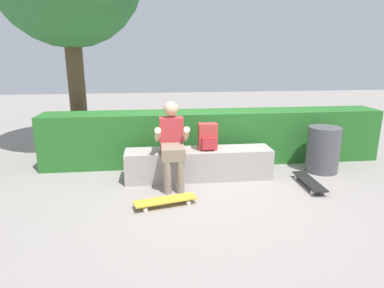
{
  "coord_description": "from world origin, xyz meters",
  "views": [
    {
      "loc": [
        -0.67,
        -4.41,
        1.88
      ],
      "look_at": [
        -0.11,
        0.33,
        0.57
      ],
      "focal_mm": 31.04,
      "sensor_mm": 36.0,
      "label": 1
    }
  ],
  "objects_px": {
    "bench_main": "(199,164)",
    "backpack_on_bench": "(208,137)",
    "skateboard_beside_bench": "(309,181)",
    "trash_bin": "(323,149)",
    "person_skater": "(172,141)",
    "skateboard_near_person": "(166,200)"
  },
  "relations": [
    {
      "from": "skateboard_near_person",
      "to": "trash_bin",
      "type": "relative_size",
      "value": 1.11
    },
    {
      "from": "person_skater",
      "to": "skateboard_near_person",
      "type": "height_order",
      "value": "person_skater"
    },
    {
      "from": "person_skater",
      "to": "skateboard_near_person",
      "type": "bearing_deg",
      "value": -100.63
    },
    {
      "from": "skateboard_beside_bench",
      "to": "backpack_on_bench",
      "type": "bearing_deg",
      "value": 160.23
    },
    {
      "from": "bench_main",
      "to": "trash_bin",
      "type": "height_order",
      "value": "trash_bin"
    },
    {
      "from": "bench_main",
      "to": "person_skater",
      "type": "xyz_separation_m",
      "value": [
        -0.42,
        -0.22,
        0.43
      ]
    },
    {
      "from": "bench_main",
      "to": "skateboard_beside_bench",
      "type": "bearing_deg",
      "value": -18.51
    },
    {
      "from": "skateboard_beside_bench",
      "to": "trash_bin",
      "type": "relative_size",
      "value": 1.08
    },
    {
      "from": "bench_main",
      "to": "person_skater",
      "type": "relative_size",
      "value": 1.84
    },
    {
      "from": "skateboard_near_person",
      "to": "backpack_on_bench",
      "type": "height_order",
      "value": "backpack_on_bench"
    },
    {
      "from": "skateboard_near_person",
      "to": "skateboard_beside_bench",
      "type": "height_order",
      "value": "same"
    },
    {
      "from": "bench_main",
      "to": "backpack_on_bench",
      "type": "xyz_separation_m",
      "value": [
        0.13,
        -0.01,
        0.42
      ]
    },
    {
      "from": "skateboard_beside_bench",
      "to": "trash_bin",
      "type": "height_order",
      "value": "trash_bin"
    },
    {
      "from": "bench_main",
      "to": "skateboard_near_person",
      "type": "xyz_separation_m",
      "value": [
        -0.55,
        -0.92,
        -0.16
      ]
    },
    {
      "from": "skateboard_near_person",
      "to": "trash_bin",
      "type": "bearing_deg",
      "value": 21.05
    },
    {
      "from": "bench_main",
      "to": "skateboard_beside_bench",
      "type": "height_order",
      "value": "bench_main"
    },
    {
      "from": "bench_main",
      "to": "trash_bin",
      "type": "relative_size",
      "value": 3.01
    },
    {
      "from": "skateboard_beside_bench",
      "to": "bench_main",
      "type": "bearing_deg",
      "value": 161.49
    },
    {
      "from": "person_skater",
      "to": "backpack_on_bench",
      "type": "relative_size",
      "value": 3.03
    },
    {
      "from": "bench_main",
      "to": "person_skater",
      "type": "distance_m",
      "value": 0.64
    },
    {
      "from": "skateboard_beside_bench",
      "to": "trash_bin",
      "type": "distance_m",
      "value": 0.83
    },
    {
      "from": "trash_bin",
      "to": "bench_main",
      "type": "bearing_deg",
      "value": -177.88
    }
  ]
}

